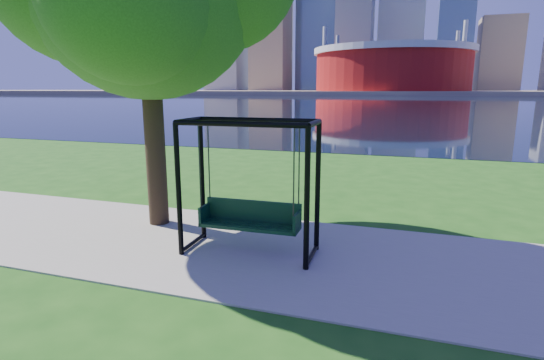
% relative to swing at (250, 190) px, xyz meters
% --- Properties ---
extents(ground, '(900.00, 900.00, 0.00)m').
position_rel_swing_xyz_m(ground, '(-0.03, 0.57, -1.17)').
color(ground, '#1E5114').
rests_on(ground, ground).
extents(path, '(120.00, 4.00, 0.03)m').
position_rel_swing_xyz_m(path, '(-0.03, 0.07, -1.16)').
color(path, '#9E937F').
rests_on(path, ground).
extents(river, '(900.00, 180.00, 0.02)m').
position_rel_swing_xyz_m(river, '(-0.03, 102.57, -1.16)').
color(river, black).
rests_on(river, ground).
extents(far_bank, '(900.00, 228.00, 2.00)m').
position_rel_swing_xyz_m(far_bank, '(-0.03, 306.57, -0.17)').
color(far_bank, '#937F60').
rests_on(far_bank, ground).
extents(stadium, '(83.00, 83.00, 32.00)m').
position_rel_swing_xyz_m(stadium, '(-10.03, 235.57, 13.05)').
color(stadium, maroon).
rests_on(stadium, far_bank).
extents(skyline, '(392.00, 66.00, 96.50)m').
position_rel_swing_xyz_m(skyline, '(-4.29, 319.96, 34.71)').
color(skyline, gray).
rests_on(skyline, far_bank).
extents(swing, '(2.40, 1.10, 2.43)m').
position_rel_swing_xyz_m(swing, '(0.00, 0.00, 0.00)').
color(swing, black).
rests_on(swing, ground).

